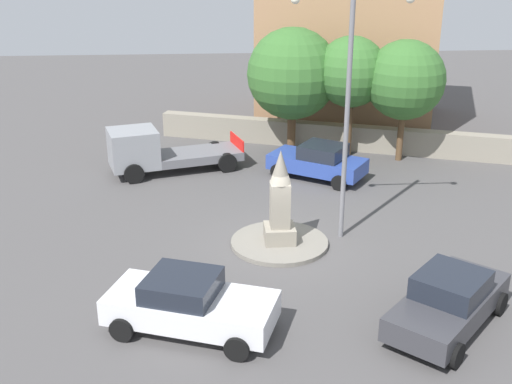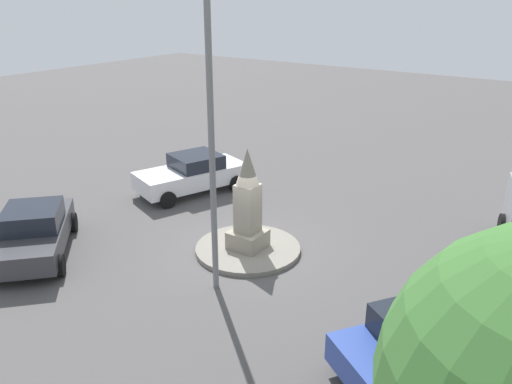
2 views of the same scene
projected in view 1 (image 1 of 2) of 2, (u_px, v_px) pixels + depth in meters
ground_plane at (279, 245)px, 21.19m from camera, size 80.00×80.00×0.00m
traffic_island at (279, 243)px, 21.17m from camera, size 3.26×3.26×0.15m
monument at (280, 202)px, 20.63m from camera, size 1.01×1.01×3.18m
streetlamp at (348, 90)px, 19.93m from camera, size 3.78×0.28×8.54m
car_dark_grey_passing at (449, 301)px, 16.38m from camera, size 4.18×4.29×1.55m
car_blue_approaching at (318, 161)px, 26.95m from camera, size 4.35×3.75×1.52m
car_white_near_island at (189, 303)px, 16.26m from camera, size 4.72×3.21×1.53m
truck_grey_waiting at (156, 151)px, 27.50m from camera, size 6.02×3.45×2.04m
stone_boundary_wall at (334, 136)px, 31.01m from camera, size 17.04×6.79×1.21m
corner_building at (354, 38)px, 34.79m from camera, size 11.50×11.26×9.15m
tree_near_wall at (293, 74)px, 29.45m from camera, size 4.28×4.28×5.91m
tree_mid_cluster at (405, 80)px, 28.15m from camera, size 3.57×3.57×5.54m
tree_far_corner at (351, 72)px, 28.69m from camera, size 3.23×3.23×5.61m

